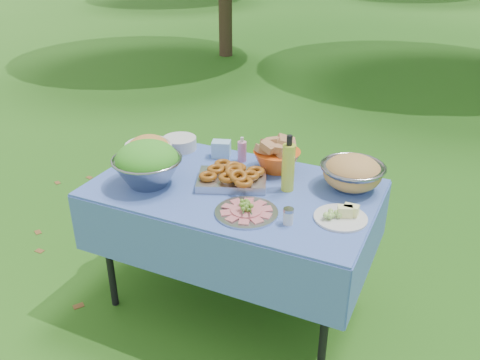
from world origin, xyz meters
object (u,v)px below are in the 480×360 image
object	(u,v)px
salad_bowl	(147,164)
pasta_bowl_steel	(352,172)
bread_bowl	(277,155)
charcuterie_platter	(246,207)
oil_bottle	(288,163)
picnic_table	(234,247)
plate_stack	(180,143)

from	to	relation	value
salad_bowl	pasta_bowl_steel	distance (m)	1.06
bread_bowl	charcuterie_platter	world-z (taller)	bread_bowl
salad_bowl	oil_bottle	distance (m)	0.73
picnic_table	bread_bowl	distance (m)	0.56
bread_bowl	picnic_table	bearing A→B (deg)	-113.95
plate_stack	oil_bottle	xyz separation A→B (m)	(0.78, -0.22, 0.11)
bread_bowl	oil_bottle	size ratio (longest dim) A/B	0.87
charcuterie_platter	oil_bottle	bearing A→B (deg)	73.25
picnic_table	charcuterie_platter	size ratio (longest dim) A/B	4.81
plate_stack	charcuterie_platter	bearing A→B (deg)	-37.54
charcuterie_platter	bread_bowl	bearing A→B (deg)	95.10
picnic_table	salad_bowl	distance (m)	0.67
picnic_table	salad_bowl	size ratio (longest dim) A/B	4.06
picnic_table	pasta_bowl_steel	distance (m)	0.77
oil_bottle	pasta_bowl_steel	bearing A→B (deg)	29.38
picnic_table	charcuterie_platter	distance (m)	0.50
salad_bowl	bread_bowl	xyz separation A→B (m)	(0.55, 0.45, -0.03)
plate_stack	charcuterie_platter	xyz separation A→B (m)	(0.68, -0.53, -0.00)
salad_bowl	charcuterie_platter	xyz separation A→B (m)	(0.59, -0.06, -0.08)
salad_bowl	charcuterie_platter	bearing A→B (deg)	-5.49
pasta_bowl_steel	charcuterie_platter	size ratio (longest dim) A/B	1.09
oil_bottle	plate_stack	bearing A→B (deg)	164.27
picnic_table	salad_bowl	bearing A→B (deg)	-159.00
pasta_bowl_steel	plate_stack	bearing A→B (deg)	177.10
pasta_bowl_steel	oil_bottle	size ratio (longest dim) A/B	1.09
salad_bowl	pasta_bowl_steel	size ratio (longest dim) A/B	1.09
oil_bottle	salad_bowl	bearing A→B (deg)	-159.92
plate_stack	oil_bottle	world-z (taller)	oil_bottle
charcuterie_platter	oil_bottle	world-z (taller)	oil_bottle
plate_stack	pasta_bowl_steel	distance (m)	1.07
salad_bowl	plate_stack	xyz separation A→B (m)	(-0.09, 0.47, -0.08)
pasta_bowl_steel	bread_bowl	bearing A→B (deg)	175.81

